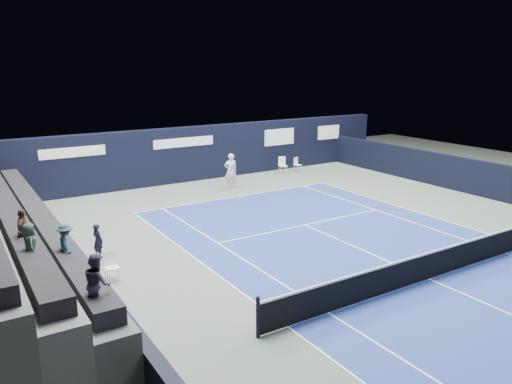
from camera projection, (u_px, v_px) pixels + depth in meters
ground at (382, 259)px, 17.31m from camera, size 48.00×48.00×0.00m
court_surface at (429, 279)px, 15.67m from camera, size 10.97×23.77×0.01m
enclosure_wall_right at (471, 177)px, 25.78m from camera, size 0.30×22.00×1.80m
folding_chair_back_a at (282, 164)px, 30.57m from camera, size 0.56×0.55×1.04m
folding_chair_back_b at (297, 163)px, 31.18m from camera, size 0.48×0.47×0.89m
line_judge_chair at (111, 264)px, 15.50m from camera, size 0.43×0.41×0.94m
line_judge at (98, 241)px, 17.29m from camera, size 0.44×0.53×1.23m
court_markings at (429, 279)px, 15.67m from camera, size 11.03×23.83×0.00m
tennis_net at (431, 264)px, 15.54m from camera, size 12.90×0.10×1.10m
back_sponsor_wall at (198, 153)px, 28.79m from camera, size 26.00×0.63×3.10m
side_barrier_left at (71, 262)px, 15.50m from camera, size 0.33×22.00×1.20m
tennis_player at (231, 171)px, 26.91m from camera, size 0.77×0.91×1.90m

